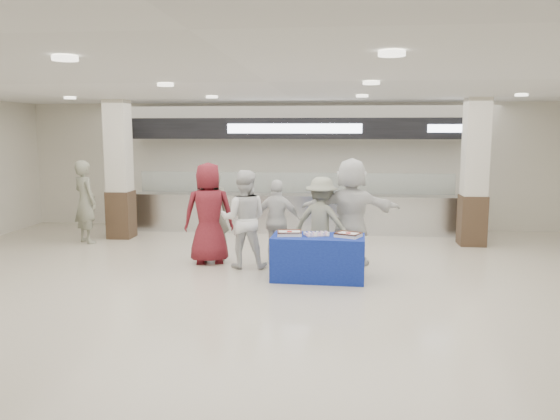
# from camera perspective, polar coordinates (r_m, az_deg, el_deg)

# --- Properties ---
(ground) EXTENTS (14.00, 14.00, 0.00)m
(ground) POSITION_cam_1_polar(r_m,az_deg,el_deg) (8.44, -1.36, -8.96)
(ground) COLOR beige
(ground) RESTS_ON ground
(serving_line) EXTENTS (8.70, 0.85, 2.80)m
(serving_line) POSITION_cam_1_polar(r_m,az_deg,el_deg) (13.49, 1.58, 2.59)
(serving_line) COLOR silver
(serving_line) RESTS_ON ground
(column_left) EXTENTS (0.55, 0.55, 3.20)m
(column_left) POSITION_cam_1_polar(r_m,az_deg,el_deg) (13.23, -16.43, 3.75)
(column_left) COLOR #362618
(column_left) RESTS_ON ground
(column_right) EXTENTS (0.55, 0.55, 3.20)m
(column_right) POSITION_cam_1_polar(r_m,az_deg,el_deg) (12.58, 19.64, 3.39)
(column_right) COLOR #362618
(column_right) RESTS_ON ground
(display_table) EXTENTS (1.58, 0.84, 0.75)m
(display_table) POSITION_cam_1_polar(r_m,az_deg,el_deg) (9.28, 4.00, -4.97)
(display_table) COLOR navy
(display_table) RESTS_ON ground
(sheet_cake_left) EXTENTS (0.44, 0.36, 0.09)m
(sheet_cake_left) POSITION_cam_1_polar(r_m,az_deg,el_deg) (9.21, 0.99, -2.39)
(sheet_cake_left) COLOR white
(sheet_cake_left) RESTS_ON display_table
(sheet_cake_right) EXTENTS (0.48, 0.44, 0.09)m
(sheet_cake_right) POSITION_cam_1_polar(r_m,az_deg,el_deg) (9.15, 7.14, -2.54)
(sheet_cake_right) COLOR white
(sheet_cake_right) RESTS_ON display_table
(cupcake_tray) EXTENTS (0.44, 0.38, 0.06)m
(cupcake_tray) POSITION_cam_1_polar(r_m,az_deg,el_deg) (9.21, 3.83, -2.50)
(cupcake_tray) COLOR #B5B5BA
(cupcake_tray) RESTS_ON display_table
(civilian_maroon) EXTENTS (1.06, 0.82, 1.92)m
(civilian_maroon) POSITION_cam_1_polar(r_m,az_deg,el_deg) (10.36, -7.44, -0.33)
(civilian_maroon) COLOR maroon
(civilian_maroon) RESTS_ON ground
(soldier_a) EXTENTS (0.76, 0.61, 1.80)m
(soldier_a) POSITION_cam_1_polar(r_m,az_deg,el_deg) (10.56, -7.10, -0.48)
(soldier_a) COLOR gray
(soldier_a) RESTS_ON ground
(chef_tall) EXTENTS (0.91, 0.74, 1.80)m
(chef_tall) POSITION_cam_1_polar(r_m,az_deg,el_deg) (9.98, -3.79, -0.96)
(chef_tall) COLOR silver
(chef_tall) RESTS_ON ground
(chef_short) EXTENTS (0.97, 0.49, 1.59)m
(chef_short) POSITION_cam_1_polar(r_m,az_deg,el_deg) (10.37, -0.27, -1.18)
(chef_short) COLOR silver
(chef_short) RESTS_ON ground
(soldier_b) EXTENTS (1.22, 0.94, 1.66)m
(soldier_b) POSITION_cam_1_polar(r_m,az_deg,el_deg) (10.13, 4.35, -1.22)
(soldier_b) COLOR gray
(soldier_b) RESTS_ON ground
(civilian_white) EXTENTS (1.87, 0.63, 2.01)m
(civilian_white) POSITION_cam_1_polar(r_m,az_deg,el_deg) (10.27, 7.42, -0.16)
(civilian_white) COLOR white
(civilian_white) RESTS_ON ground
(soldier_bg) EXTENTS (0.81, 0.76, 1.85)m
(soldier_bg) POSITION_cam_1_polar(r_m,az_deg,el_deg) (12.92, -19.68, 0.82)
(soldier_bg) COLOR gray
(soldier_bg) RESTS_ON ground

